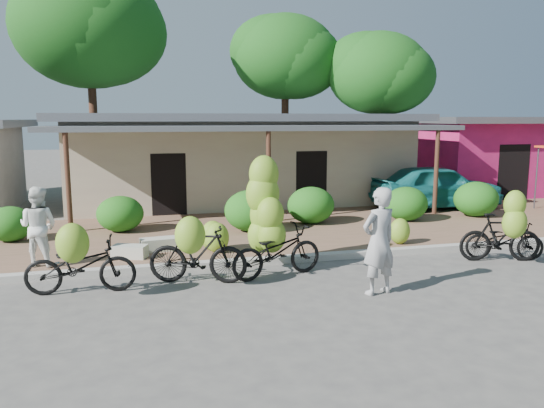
{
  "coord_description": "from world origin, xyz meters",
  "views": [
    {
      "loc": [
        -3.87,
        -9.06,
        3.19
      ],
      "look_at": [
        -0.74,
        2.86,
        1.2
      ],
      "focal_mm": 35.0,
      "sensor_mm": 36.0,
      "label": 1
    }
  ],
  "objects_px": {
    "bike_right": "(503,233)",
    "bike_far_right": "(504,240)",
    "bike_left": "(197,252)",
    "sack_far": "(130,251)",
    "bike_center": "(271,229)",
    "sack_near": "(159,244)",
    "bystander": "(38,226)",
    "tree_far_center": "(84,25)",
    "teal_van": "(437,186)",
    "tree_near_right": "(374,71)",
    "vendor": "(379,241)",
    "bike_far_left": "(80,263)",
    "tree_center_right": "(281,55)"
  },
  "relations": [
    {
      "from": "bike_center",
      "to": "vendor",
      "type": "distance_m",
      "value": 2.34
    },
    {
      "from": "bike_left",
      "to": "vendor",
      "type": "distance_m",
      "value": 3.46
    },
    {
      "from": "tree_near_right",
      "to": "bystander",
      "type": "bearing_deg",
      "value": -137.83
    },
    {
      "from": "bike_right",
      "to": "teal_van",
      "type": "distance_m",
      "value": 6.61
    },
    {
      "from": "bike_right",
      "to": "bike_far_right",
      "type": "height_order",
      "value": "bike_right"
    },
    {
      "from": "bike_left",
      "to": "sack_far",
      "type": "bearing_deg",
      "value": 51.47
    },
    {
      "from": "sack_far",
      "to": "teal_van",
      "type": "relative_size",
      "value": 0.17
    },
    {
      "from": "vendor",
      "to": "bike_right",
      "type": "bearing_deg",
      "value": -176.65
    },
    {
      "from": "bike_right",
      "to": "sack_far",
      "type": "xyz_separation_m",
      "value": [
        -8.05,
        2.09,
        -0.42
      ]
    },
    {
      "from": "bike_far_left",
      "to": "tree_center_right",
      "type": "bearing_deg",
      "value": -23.78
    },
    {
      "from": "bike_left",
      "to": "bystander",
      "type": "xyz_separation_m",
      "value": [
        -3.1,
        1.77,
        0.31
      ]
    },
    {
      "from": "bike_center",
      "to": "tree_near_right",
      "type": "bearing_deg",
      "value": -46.84
    },
    {
      "from": "bike_far_left",
      "to": "teal_van",
      "type": "height_order",
      "value": "teal_van"
    },
    {
      "from": "tree_far_center",
      "to": "tree_center_right",
      "type": "distance_m",
      "value": 9.06
    },
    {
      "from": "bystander",
      "to": "tree_far_center",
      "type": "bearing_deg",
      "value": -67.26
    },
    {
      "from": "bike_center",
      "to": "bystander",
      "type": "xyz_separation_m",
      "value": [
        -4.66,
        1.45,
        0.01
      ]
    },
    {
      "from": "teal_van",
      "to": "sack_far",
      "type": "bearing_deg",
      "value": 111.82
    },
    {
      "from": "bike_center",
      "to": "bike_right",
      "type": "xyz_separation_m",
      "value": [
        5.21,
        -0.48,
        -0.27
      ]
    },
    {
      "from": "teal_van",
      "to": "bike_left",
      "type": "bearing_deg",
      "value": 123.96
    },
    {
      "from": "bike_far_right",
      "to": "sack_near",
      "type": "relative_size",
      "value": 2.14
    },
    {
      "from": "bike_center",
      "to": "bike_left",
      "type": "bearing_deg",
      "value": 87.33
    },
    {
      "from": "vendor",
      "to": "bystander",
      "type": "xyz_separation_m",
      "value": [
        -6.24,
        3.17,
        -0.03
      ]
    },
    {
      "from": "tree_far_center",
      "to": "tree_center_right",
      "type": "xyz_separation_m",
      "value": [
        9.0,
        0.5,
        -0.92
      ]
    },
    {
      "from": "bike_left",
      "to": "sack_near",
      "type": "xyz_separation_m",
      "value": [
        -0.61,
        2.42,
        -0.38
      ]
    },
    {
      "from": "tree_far_center",
      "to": "tree_center_right",
      "type": "relative_size",
      "value": 1.18
    },
    {
      "from": "sack_far",
      "to": "sack_near",
      "type": "bearing_deg",
      "value": 36.05
    },
    {
      "from": "sack_far",
      "to": "bike_far_left",
      "type": "bearing_deg",
      "value": -113.41
    },
    {
      "from": "bike_far_right",
      "to": "bystander",
      "type": "distance_m",
      "value": 10.26
    },
    {
      "from": "bike_center",
      "to": "bike_far_right",
      "type": "height_order",
      "value": "bike_center"
    },
    {
      "from": "bike_far_right",
      "to": "vendor",
      "type": "height_order",
      "value": "vendor"
    },
    {
      "from": "bystander",
      "to": "vendor",
      "type": "bearing_deg",
      "value": 176.5
    },
    {
      "from": "bike_left",
      "to": "sack_far",
      "type": "height_order",
      "value": "bike_left"
    },
    {
      "from": "tree_far_center",
      "to": "sack_near",
      "type": "xyz_separation_m",
      "value": [
        2.33,
        -12.77,
        -6.91
      ]
    },
    {
      "from": "bike_left",
      "to": "sack_far",
      "type": "relative_size",
      "value": 2.68
    },
    {
      "from": "bike_right",
      "to": "teal_van",
      "type": "xyz_separation_m",
      "value": [
        2.19,
        6.23,
        0.21
      ]
    },
    {
      "from": "tree_near_right",
      "to": "bike_far_left",
      "type": "bearing_deg",
      "value": -131.6
    },
    {
      "from": "tree_near_right",
      "to": "vendor",
      "type": "xyz_separation_m",
      "value": [
        -6.92,
        -15.09,
        -4.42
      ]
    },
    {
      "from": "tree_near_right",
      "to": "teal_van",
      "type": "relative_size",
      "value": 1.61
    },
    {
      "from": "bike_far_left",
      "to": "bike_far_right",
      "type": "height_order",
      "value": "bike_far_left"
    },
    {
      "from": "tree_near_right",
      "to": "tree_center_right",
      "type": "bearing_deg",
      "value": 153.43
    },
    {
      "from": "teal_van",
      "to": "bike_far_left",
      "type": "bearing_deg",
      "value": 118.71
    },
    {
      "from": "sack_near",
      "to": "bike_right",
      "type": "bearing_deg",
      "value": -19.22
    },
    {
      "from": "bike_left",
      "to": "sack_near",
      "type": "distance_m",
      "value": 2.53
    },
    {
      "from": "sack_near",
      "to": "sack_far",
      "type": "height_order",
      "value": "sack_near"
    },
    {
      "from": "tree_near_right",
      "to": "vendor",
      "type": "distance_m",
      "value": 17.18
    },
    {
      "from": "tree_center_right",
      "to": "teal_van",
      "type": "xyz_separation_m",
      "value": [
        2.9,
        -9.61,
        -5.36
      ]
    },
    {
      "from": "bike_center",
      "to": "sack_near",
      "type": "distance_m",
      "value": 3.1
    },
    {
      "from": "vendor",
      "to": "teal_van",
      "type": "bearing_deg",
      "value": -143.48
    },
    {
      "from": "bike_right",
      "to": "vendor",
      "type": "distance_m",
      "value": 3.85
    },
    {
      "from": "tree_center_right",
      "to": "tree_far_center",
      "type": "bearing_deg",
      "value": -176.82
    }
  ]
}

